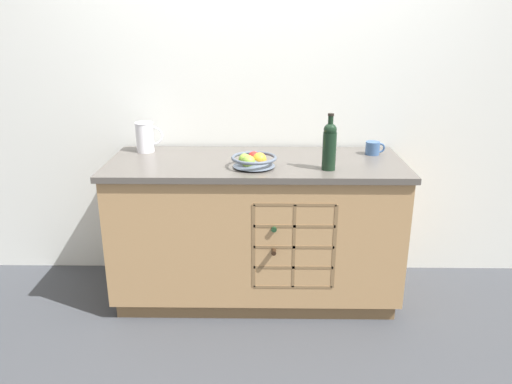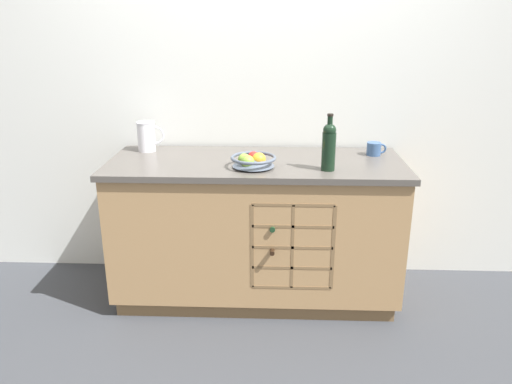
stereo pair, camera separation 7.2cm
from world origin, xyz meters
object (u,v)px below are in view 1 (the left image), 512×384
at_px(white_pitcher, 145,136).
at_px(fruit_bowl, 254,160).
at_px(ceramic_mug, 373,148).
at_px(standing_wine_bottle, 329,145).

bearing_deg(white_pitcher, fruit_bowl, -26.78).
distance_m(ceramic_mug, standing_wine_bottle, 0.47).
relative_size(ceramic_mug, standing_wine_bottle, 0.38).
bearing_deg(standing_wine_bottle, ceramic_mug, 46.59).
distance_m(fruit_bowl, ceramic_mug, 0.79).
height_order(white_pitcher, standing_wine_bottle, standing_wine_bottle).
xyz_separation_m(white_pitcher, ceramic_mug, (1.41, -0.05, -0.06)).
relative_size(fruit_bowl, ceramic_mug, 2.14).
relative_size(white_pitcher, ceramic_mug, 1.55).
height_order(fruit_bowl, standing_wine_bottle, standing_wine_bottle).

